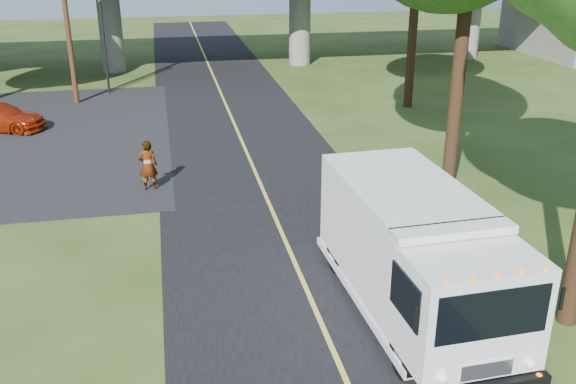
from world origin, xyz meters
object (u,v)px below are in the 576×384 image
object	(u,v)px
traffic_signal	(103,34)
step_van	(414,251)
utility_pole	(66,11)
pedestrian	(148,166)

from	to	relation	value
traffic_signal	step_van	world-z (taller)	traffic_signal
utility_pole	pedestrian	size ratio (longest dim) A/B	5.10
traffic_signal	utility_pole	bearing A→B (deg)	-126.87
traffic_signal	pedestrian	distance (m)	15.31
utility_pole	pedestrian	distance (m)	14.00
traffic_signal	pedestrian	size ratio (longest dim) A/B	2.95
utility_pole	pedestrian	xyz separation A→B (m)	(3.70, -12.98, -3.71)
utility_pole	traffic_signal	bearing A→B (deg)	53.13
traffic_signal	utility_pole	size ratio (longest dim) A/B	0.58
traffic_signal	pedestrian	bearing A→B (deg)	-81.64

